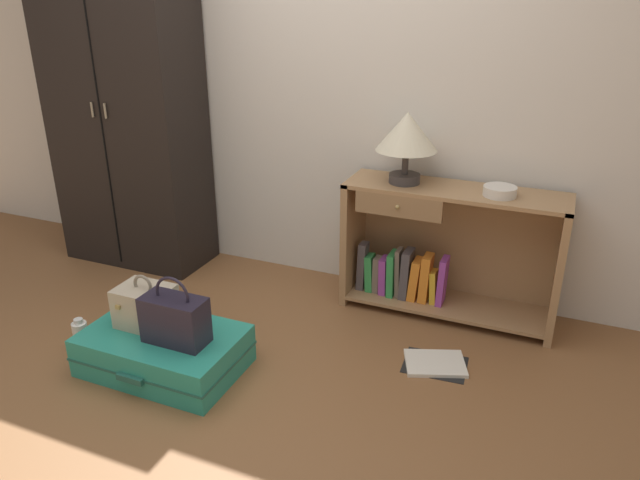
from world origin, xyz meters
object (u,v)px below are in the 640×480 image
(bowl, at_px, (500,191))
(suitcase_large, at_px, (164,350))
(train_case, at_px, (146,306))
(wardrobe, at_px, (125,104))
(table_lamp, at_px, (407,134))
(open_book_on_floor, at_px, (435,364))
(handbag, at_px, (175,319))
(bookshelf, at_px, (440,252))
(bottle, at_px, (81,335))

(bowl, relative_size, suitcase_large, 0.22)
(suitcase_large, distance_m, train_case, 0.24)
(wardrobe, bearing_deg, table_lamp, 1.22)
(wardrobe, height_order, open_book_on_floor, wardrobe)
(table_lamp, bearing_deg, wardrobe, -178.78)
(wardrobe, xyz_separation_m, handbag, (1.07, -1.08, -0.74))
(wardrobe, bearing_deg, open_book_on_floor, -13.11)
(bookshelf, xyz_separation_m, table_lamp, (-0.23, -0.02, 0.66))
(wardrobe, height_order, bottle, wardrobe)
(open_book_on_floor, bearing_deg, bookshelf, 102.63)
(bookshelf, bearing_deg, wardrobe, -178.34)
(table_lamp, height_order, bowl, table_lamp)
(bookshelf, relative_size, handbag, 3.52)
(handbag, height_order, bottle, handbag)
(wardrobe, relative_size, handbag, 6.28)
(wardrobe, distance_m, train_case, 1.52)
(wardrobe, xyz_separation_m, bookshelf, (2.06, 0.06, -0.70))
(table_lamp, distance_m, open_book_on_floor, 1.20)
(suitcase_large, bearing_deg, open_book_on_floor, 23.92)
(wardrobe, relative_size, train_case, 7.80)
(bookshelf, bearing_deg, suitcase_large, -134.61)
(bookshelf, distance_m, train_case, 1.62)
(bowl, distance_m, train_case, 1.87)
(train_case, bearing_deg, wardrobe, 129.96)
(table_lamp, distance_m, bowl, 0.57)
(open_book_on_floor, bearing_deg, train_case, -159.41)
(handbag, bearing_deg, bowl, 40.72)
(bookshelf, relative_size, bowl, 7.00)
(handbag, bearing_deg, bookshelf, 49.20)
(table_lamp, bearing_deg, handbag, -124.10)
(train_case, bearing_deg, bowl, 34.38)
(wardrobe, distance_m, suitcase_large, 1.72)
(suitcase_large, xyz_separation_m, train_case, (-0.11, 0.04, 0.20))
(handbag, bearing_deg, train_case, 162.63)
(table_lamp, bearing_deg, open_book_on_floor, -57.14)
(wardrobe, distance_m, bottle, 1.53)
(table_lamp, distance_m, bottle, 2.00)
(bowl, height_order, suitcase_large, bowl)
(table_lamp, relative_size, open_book_on_floor, 1.10)
(train_case, xyz_separation_m, handbag, (0.22, -0.07, 0.02))
(bowl, distance_m, suitcase_large, 1.87)
(train_case, height_order, handbag, handbag)
(wardrobe, xyz_separation_m, bottle, (0.46, -1.08, -0.97))
(table_lamp, xyz_separation_m, bottle, (-1.37, -1.12, -0.93))
(bowl, bearing_deg, table_lamp, 176.97)
(table_lamp, height_order, bottle, table_lamp)
(bookshelf, height_order, table_lamp, table_lamp)
(suitcase_large, distance_m, handbag, 0.25)
(bottle, distance_m, open_book_on_floor, 1.82)
(table_lamp, height_order, handbag, table_lamp)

